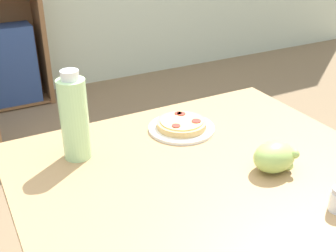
% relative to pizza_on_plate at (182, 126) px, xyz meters
% --- Properties ---
extents(dining_table, '(1.01, 0.85, 0.78)m').
position_rel_pizza_on_plate_xyz_m(dining_table, '(-0.06, -0.24, -0.13)').
color(dining_table, tan).
rests_on(dining_table, ground_plane).
extents(pizza_on_plate, '(0.22, 0.22, 0.04)m').
position_rel_pizza_on_plate_xyz_m(pizza_on_plate, '(0.00, 0.00, 0.00)').
color(pizza_on_plate, white).
rests_on(pizza_on_plate, dining_table).
extents(grape_bunch, '(0.12, 0.10, 0.09)m').
position_rel_pizza_on_plate_xyz_m(grape_bunch, '(0.10, -0.33, 0.03)').
color(grape_bunch, '#A8CC66').
rests_on(grape_bunch, dining_table).
extents(drink_bottle, '(0.08, 0.08, 0.26)m').
position_rel_pizza_on_plate_xyz_m(drink_bottle, '(-0.35, -0.00, 0.11)').
color(drink_bottle, '#B7EAA3').
rests_on(drink_bottle, dining_table).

